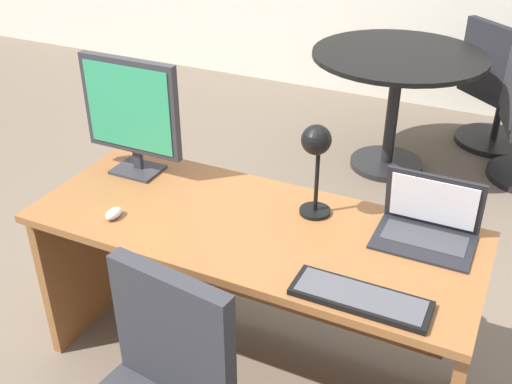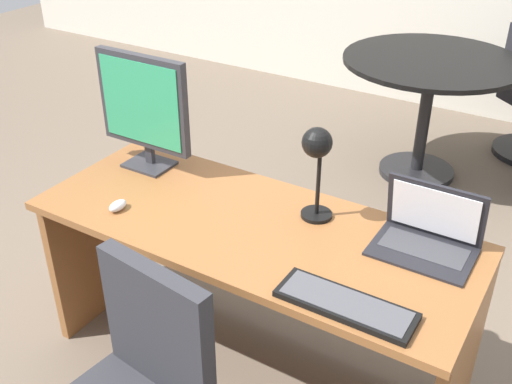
# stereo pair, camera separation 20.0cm
# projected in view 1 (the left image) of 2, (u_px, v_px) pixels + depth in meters

# --- Properties ---
(ground) EXTENTS (12.00, 12.00, 0.00)m
(ground) POSITION_uv_depth(u_px,v_px,m) (356.00, 204.00, 3.81)
(ground) COLOR #6B5B4C
(desk) EXTENTS (1.69, 0.68, 0.75)m
(desk) POSITION_uv_depth(u_px,v_px,m) (258.00, 265.00, 2.42)
(desk) COLOR brown
(desk) RESTS_ON ground
(monitor) EXTENTS (0.44, 0.16, 0.50)m
(monitor) POSITION_uv_depth(u_px,v_px,m) (131.00, 111.00, 2.48)
(monitor) COLOR #2D2D33
(monitor) RESTS_ON desk
(laptop) EXTENTS (0.35, 0.25, 0.24)m
(laptop) POSITION_uv_depth(u_px,v_px,m) (429.00, 218.00, 2.17)
(laptop) COLOR black
(laptop) RESTS_ON desk
(keyboard) EXTENTS (0.44, 0.15, 0.02)m
(keyboard) POSITION_uv_depth(u_px,v_px,m) (360.00, 298.00, 1.89)
(keyboard) COLOR black
(keyboard) RESTS_ON desk
(mouse) EXTENTS (0.05, 0.08, 0.04)m
(mouse) POSITION_uv_depth(u_px,v_px,m) (114.00, 213.00, 2.30)
(mouse) COLOR silver
(mouse) RESTS_ON desk
(desk_lamp) EXTENTS (0.12, 0.14, 0.38)m
(desk_lamp) POSITION_uv_depth(u_px,v_px,m) (316.00, 152.00, 2.18)
(desk_lamp) COLOR black
(desk_lamp) RESTS_ON desk
(meeting_table) EXTENTS (1.11, 1.11, 0.81)m
(meeting_table) POSITION_uv_depth(u_px,v_px,m) (396.00, 83.00, 3.94)
(meeting_table) COLOR black
(meeting_table) RESTS_ON ground
(meeting_chair_far) EXTENTS (0.65, 0.66, 0.92)m
(meeting_chair_far) POSITION_uv_depth(u_px,v_px,m) (496.00, 97.00, 4.36)
(meeting_chair_far) COLOR black
(meeting_chair_far) RESTS_ON ground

